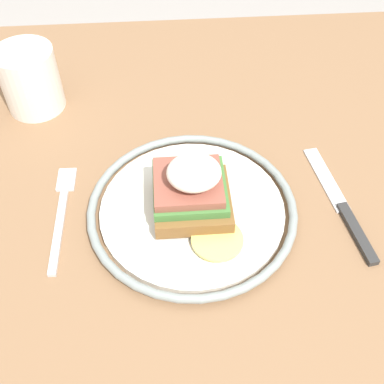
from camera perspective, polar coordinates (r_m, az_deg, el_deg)
The scene contains 6 objects.
dining_table at distance 0.67m, azimuth 1.20°, elevation -8.88°, with size 0.94×0.86×0.77m.
plate at distance 0.56m, azimuth 0.00°, elevation -1.79°, with size 0.24×0.24×0.02m.
sandwich at distance 0.53m, azimuth 0.01°, elevation 0.45°, with size 0.10×0.13×0.07m.
fork at distance 0.59m, azimuth -15.20°, elevation -2.25°, with size 0.02×0.16×0.00m.
knife at distance 0.59m, azimuth 17.58°, elevation -2.09°, with size 0.04×0.18×0.01m.
cup at distance 0.71m, azimuth -18.66°, elevation 12.61°, with size 0.08×0.08×0.09m.
Camera 1 is at (-0.04, -0.35, 1.22)m, focal length 45.00 mm.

